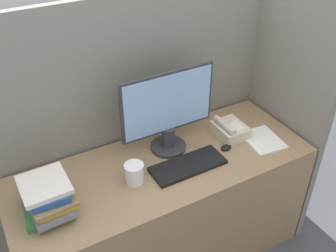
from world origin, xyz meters
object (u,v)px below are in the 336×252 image
Objects in this scene: monitor at (168,113)px; book_stack at (48,197)px; mouse at (226,147)px; desk_telephone at (230,130)px; keyboard at (188,165)px; coffee_cup at (134,173)px.

book_stack is (-0.72, -0.14, -0.16)m from monitor.
mouse is 0.34× the size of desk_telephone.
coffee_cup reaches higher than keyboard.
coffee_cup reaches higher than desk_telephone.
coffee_cup is (-0.30, 0.04, 0.05)m from keyboard.
mouse is 0.61× the size of coffee_cup.
mouse is at bearing -1.78° from book_stack.
book_stack reaches higher than mouse.
book_stack is 1.10m from desk_telephone.
coffee_cup is at bearing 178.80° from mouse.
coffee_cup is (-0.57, 0.01, 0.04)m from mouse.
monitor is at bearing 168.81° from desk_telephone.
monitor is 4.95× the size of coffee_cup.
monitor is at bearing 93.34° from keyboard.
book_stack is at bearing 175.67° from keyboard.
keyboard is at bearing -174.89° from mouse.
keyboard is 0.27m from mouse.
desk_telephone is at bearing 3.56° from book_stack.
monitor is 8.15× the size of mouse.
book_stack is at bearing 177.45° from coffee_cup.
book_stack reaches higher than keyboard.
keyboard is 3.73× the size of coffee_cup.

